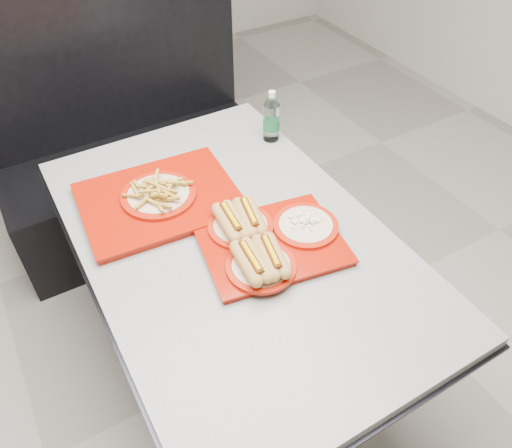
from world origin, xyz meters
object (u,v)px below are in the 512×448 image
tray_near (266,240)px  tray_far (159,197)px  diner_table (235,270)px  booth_bench (133,153)px  water_bottle (271,119)px

tray_near → tray_far: 0.42m
diner_table → booth_bench: (0.00, 1.09, -0.18)m
water_bottle → booth_bench: bearing=119.7°
tray_far → water_bottle: 0.55m
booth_bench → diner_table: bearing=-90.0°
tray_near → tray_far: tray_far is taller
diner_table → tray_far: (-0.14, 0.27, 0.20)m
tray_near → water_bottle: 0.60m
tray_far → water_bottle: bearing=15.1°
booth_bench → tray_far: size_ratio=2.48×
water_bottle → diner_table: bearing=-133.7°
tray_far → booth_bench: bearing=80.3°
booth_bench → tray_near: 1.25m
booth_bench → tray_near: booth_bench is taller
water_bottle → tray_near: bearing=-122.9°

